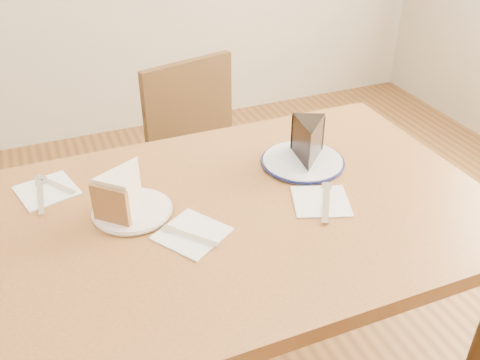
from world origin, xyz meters
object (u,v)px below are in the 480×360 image
(chocolate_cake, at_px, (309,144))
(carrot_cake, at_px, (126,190))
(table, at_px, (242,239))
(plate_navy, at_px, (303,161))
(chair_far, at_px, (211,171))
(plate_cream, at_px, (133,211))

(chocolate_cake, bearing_deg, carrot_cake, 29.19)
(table, relative_size, plate_navy, 5.59)
(carrot_cake, relative_size, chocolate_cake, 1.02)
(table, distance_m, carrot_cake, 0.31)
(carrot_cake, bearing_deg, table, 24.36)
(chair_far, bearing_deg, carrot_cake, 39.11)
(carrot_cake, bearing_deg, plate_cream, -27.43)
(chair_far, height_order, plate_cream, chair_far)
(table, xyz_separation_m, carrot_cake, (-0.25, 0.09, 0.16))
(chair_far, distance_m, chocolate_cake, 0.60)
(chair_far, height_order, chocolate_cake, chocolate_cake)
(carrot_cake, bearing_deg, chocolate_cake, 46.83)
(chocolate_cake, bearing_deg, chair_far, -51.50)
(chocolate_cake, bearing_deg, plate_cream, 31.04)
(chair_far, bearing_deg, plate_cream, 40.30)
(table, bearing_deg, carrot_cake, 160.69)
(chair_far, xyz_separation_m, plate_navy, (0.10, -0.48, 0.28))
(table, height_order, plate_cream, plate_cream)
(table, xyz_separation_m, plate_cream, (-0.25, 0.07, 0.10))
(plate_cream, bearing_deg, plate_navy, 5.87)
(chair_far, distance_m, plate_cream, 0.71)
(plate_navy, relative_size, carrot_cake, 1.72)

